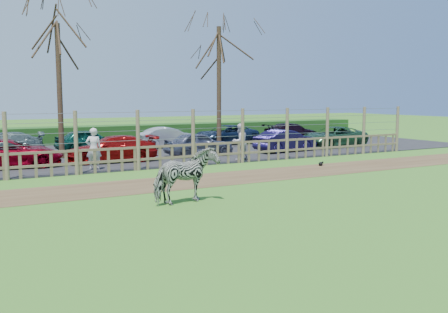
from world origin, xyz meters
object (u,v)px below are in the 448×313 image
zebra (186,176)px  crow (321,164)px  car_13 (292,132)px  visitor_b (240,142)px  car_5 (285,141)px  car_4 (199,144)px  car_10 (88,140)px  car_2 (10,153)px  visitor_a (94,149)px  car_3 (112,149)px  car_11 (169,137)px  car_9 (1,144)px  car_6 (333,137)px  tree_right (219,58)px  car_12 (225,135)px  tree_mid (58,58)px

zebra → crow: (8.40, 4.18, -0.70)m
car_13 → visitor_b: bearing=125.1°
visitor_b → car_5: 4.44m
car_4 → car_10: 6.65m
zebra → car_2: bearing=9.5°
visitor_a → car_3: size_ratio=0.42×
crow → car_11: (-2.88, 10.42, 0.54)m
car_9 → car_6: bearing=82.1°
crow → car_2: 13.37m
car_2 → tree_right: bearing=-72.4°
crow → car_9: bearing=139.2°
zebra → car_12: size_ratio=0.44×
tree_right → visitor_a: size_ratio=4.26×
tree_mid → car_6: 16.07m
car_6 → car_11: same height
crow → car_9: 15.85m
visitor_b → car_9: (-9.84, 6.99, -0.26)m
car_2 → car_4: size_ratio=1.23×
car_6 → car_5: bearing=-82.7°
tree_mid → car_9: 5.42m
car_11 → visitor_b: bearing=-172.8°
car_10 → car_11: same height
car_6 → car_10: bearing=-112.5°
car_3 → car_11: size_ratio=1.14×
car_2 → car_4: (8.89, -0.03, 0.00)m
car_3 → car_12: 10.15m
visitor_a → car_13: size_ratio=0.42×
visitor_b → car_2: visitor_b is taller
crow → car_4: bearing=118.8°
crow → car_3: bearing=144.4°
car_3 → tree_mid: bearing=-141.7°
car_9 → visitor_b: bearing=60.5°
zebra → car_10: zebra is taller
zebra → visitor_b: bearing=-50.3°
tree_mid → car_2: 5.48m
visitor_b → car_10: (-5.37, 7.39, -0.26)m
car_5 → car_13: 6.79m
tree_right → zebra: (-7.94, -12.78, -4.44)m
car_2 → car_4: bearing=-86.3°
car_6 → car_13: bearing=173.7°
car_4 → car_12: same height
tree_mid → car_13: size_ratio=1.65×
car_10 → car_13: size_ratio=0.85×
crow → car_2: size_ratio=0.06×
tree_right → car_3: 9.13m
tree_right → tree_mid: bearing=-176.8°
crow → car_11: 10.82m
visitor_a → car_11: (6.19, 6.96, -0.26)m
visitor_b → car_10: visitor_b is taller
car_3 → car_6: (13.61, 0.44, 0.00)m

